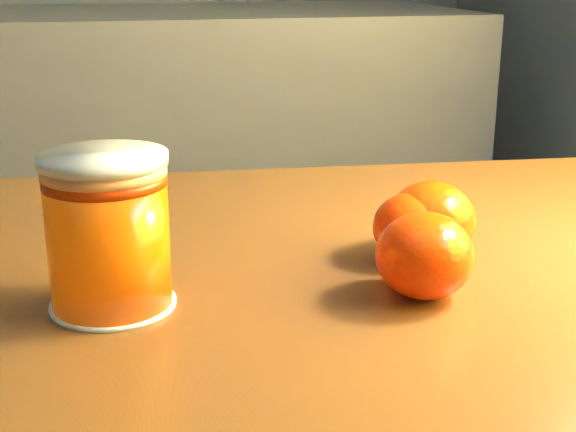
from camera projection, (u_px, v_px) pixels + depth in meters
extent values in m
cube|color=brown|center=(384.00, 307.00, 0.62)|extent=(1.08, 0.80, 0.04)
cylinder|color=#DC4D04|center=(109.00, 242.00, 0.56)|extent=(0.08, 0.08, 0.10)
cylinder|color=#EF9E61|center=(104.00, 170.00, 0.54)|extent=(0.08, 0.08, 0.01)
cylinder|color=silver|center=(103.00, 160.00, 0.54)|extent=(0.09, 0.09, 0.01)
ellipsoid|color=#FF3A05|center=(413.00, 227.00, 0.65)|extent=(0.08, 0.08, 0.06)
ellipsoid|color=#FF3A05|center=(431.00, 220.00, 0.66)|extent=(0.10, 0.10, 0.06)
ellipsoid|color=#FF3A05|center=(424.00, 256.00, 0.58)|extent=(0.08, 0.08, 0.06)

